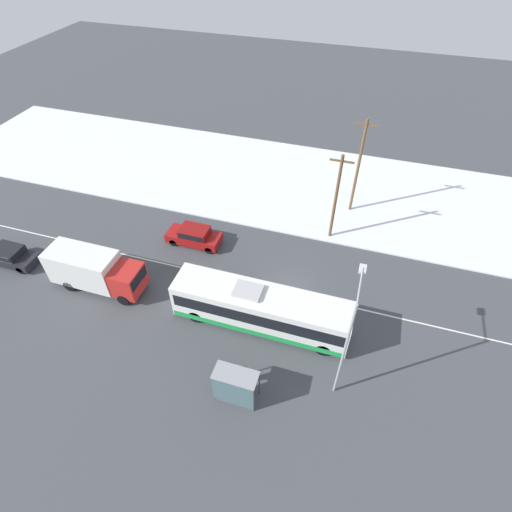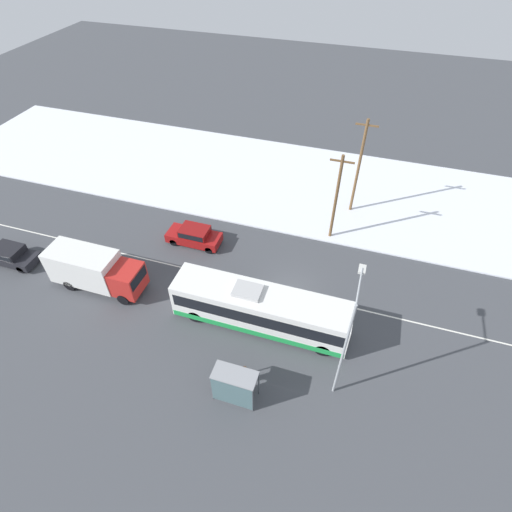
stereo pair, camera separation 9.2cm
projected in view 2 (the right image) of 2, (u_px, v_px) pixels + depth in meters
ground_plane at (289, 293)px, 29.17m from camera, size 120.00×120.00×0.00m
snow_lot at (324, 189)px, 38.72m from camera, size 80.00×15.16×0.12m
lane_marking_center at (289, 293)px, 29.17m from camera, size 60.00×0.12×0.00m
city_bus at (260, 309)px, 26.15m from camera, size 11.73×2.57×3.14m
box_truck at (94, 269)px, 28.56m from camera, size 6.94×2.30×3.06m
sedan_car at (194, 235)px, 32.55m from camera, size 4.43×1.80×1.54m
parked_car_near_truck at (10, 254)px, 30.99m from camera, size 4.17×1.80×1.45m
pedestrian_at_stop at (245, 373)px, 23.25m from camera, size 0.64×0.28×1.77m
bus_shelter at (233, 386)px, 22.06m from camera, size 2.51×1.20×2.40m
streetlamp at (348, 333)px, 20.57m from camera, size 0.36×2.99×7.95m
utility_pole_roadside at (336, 197)px, 30.92m from camera, size 1.80×0.24×7.68m
utility_pole_snowlot at (359, 167)px, 33.21m from camera, size 1.80×0.24×8.68m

